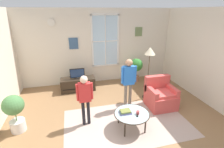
{
  "coord_description": "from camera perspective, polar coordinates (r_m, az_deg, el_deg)",
  "views": [
    {
      "loc": [
        -1.03,
        -3.22,
        2.66
      ],
      "look_at": [
        -0.01,
        0.79,
        1.07
      ],
      "focal_mm": 26.52,
      "sensor_mm": 36.0,
      "label": 1
    }
  ],
  "objects": [
    {
      "name": "potted_plant_by_window",
      "position": [
        6.52,
        8.33,
        2.58
      ],
      "size": [
        0.5,
        0.5,
        0.93
      ],
      "color": "#9E6B4C",
      "rests_on": "ground_plane"
    },
    {
      "name": "back_wall",
      "position": [
        6.36,
        -4.66,
        9.45
      ],
      "size": [
        5.66,
        0.17,
        2.75
      ],
      "color": "beige",
      "rests_on": "ground_plane"
    },
    {
      "name": "cup",
      "position": [
        3.97,
        8.88,
        -13.01
      ],
      "size": [
        0.08,
        0.08,
        0.08
      ],
      "primitive_type": "cylinder",
      "color": "#BF3F3F",
      "rests_on": "coffee_table"
    },
    {
      "name": "potted_plant_corner",
      "position": [
        4.4,
        -30.61,
        -10.69
      ],
      "size": [
        0.46,
        0.46,
        0.92
      ],
      "color": "silver",
      "rests_on": "ground_plane"
    },
    {
      "name": "book_stack",
      "position": [
        3.98,
        4.62,
        -12.85
      ],
      "size": [
        0.27,
        0.2,
        0.07
      ],
      "color": "#7266A7",
      "rests_on": "coffee_table"
    },
    {
      "name": "television",
      "position": [
        5.81,
        -11.91,
        0.24
      ],
      "size": [
        0.5,
        0.08,
        0.36
      ],
      "color": "#4C4C4C",
      "rests_on": "tv_stand"
    },
    {
      "name": "coffee_table",
      "position": [
        4.01,
        6.82,
        -13.57
      ],
      "size": [
        0.84,
        0.84,
        0.41
      ],
      "color": "#99B2B7",
      "rests_on": "ground_plane"
    },
    {
      "name": "armchair",
      "position": [
        5.06,
        16.31,
        -7.32
      ],
      "size": [
        0.76,
        0.74,
        0.87
      ],
      "color": "#D14C47",
      "rests_on": "ground_plane"
    },
    {
      "name": "tv_stand",
      "position": [
        5.96,
        -11.61,
        -3.46
      ],
      "size": [
        1.17,
        0.47,
        0.45
      ],
      "color": "#2D2319",
      "rests_on": "ground_plane"
    },
    {
      "name": "person_blue_shirt",
      "position": [
        4.58,
        5.7,
        -1.41
      ],
      "size": [
        0.44,
        0.2,
        1.46
      ],
      "color": "#726656",
      "rests_on": "ground_plane"
    },
    {
      "name": "area_rug",
      "position": [
        4.38,
        5.12,
        -16.33
      ],
      "size": [
        3.08,
        1.85,
        0.01
      ],
      "primitive_type": "cube",
      "color": "tan",
      "rests_on": "ground_plane"
    },
    {
      "name": "floor_lamp",
      "position": [
        5.07,
        12.86,
        6.0
      ],
      "size": [
        0.32,
        0.32,
        1.66
      ],
      "color": "black",
      "rests_on": "ground_plane"
    },
    {
      "name": "remote_near_books",
      "position": [
        3.95,
        8.77,
        -13.74
      ],
      "size": [
        0.09,
        0.14,
        0.02
      ],
      "primitive_type": "cube",
      "rotation": [
        0.0,
        0.0,
        -0.42
      ],
      "color": "black",
      "rests_on": "coffee_table"
    },
    {
      "name": "person_red_shirt",
      "position": [
        3.94,
        -9.35,
        -7.2
      ],
      "size": [
        0.39,
        0.18,
        1.29
      ],
      "color": "black",
      "rests_on": "ground_plane"
    },
    {
      "name": "ground_plane",
      "position": [
        4.31,
        2.89,
        -17.27
      ],
      "size": [
        6.26,
        6.33,
        0.02
      ],
      "primitive_type": "cube",
      "color": "olive"
    }
  ]
}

